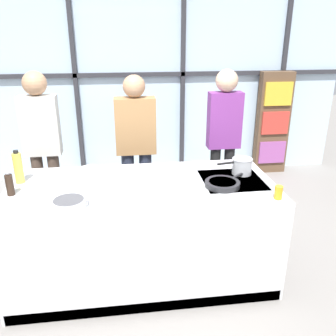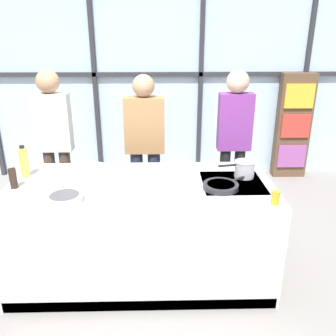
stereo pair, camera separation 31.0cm
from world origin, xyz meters
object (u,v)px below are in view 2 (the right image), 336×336
Objects in this scene: saucepan at (244,169)px; juice_glass_near at (276,198)px; mixing_bowl at (65,198)px; spectator_center_left at (145,142)px; spectator_center_right at (234,135)px; oil_bottle at (24,162)px; pepper_grinder at (13,177)px; spectator_far_left at (54,137)px; frying_pan at (221,186)px; white_plate at (94,167)px.

saucepan reaches higher than juice_glass_near.
mixing_bowl is at bearing -162.61° from saucepan.
spectator_center_left is 1.00m from spectator_center_right.
spectator_center_right is 6.02× the size of oil_bottle.
pepper_grinder is at bearing -92.31° from oil_bottle.
spectator_far_left is 1.00× the size of spectator_center_right.
frying_pan is 1.67× the size of mixing_bowl.
frying_pan is 0.35m from saucepan.
spectator_center_right is 8.44× the size of pepper_grinder.
oil_bottle is 0.25m from pepper_grinder.
white_plate is at bearing 129.75° from spectator_far_left.
mixing_bowl is (-1.48, -0.46, -0.05)m from saucepan.
spectator_center_right is at bearing 22.58° from oil_bottle.
pepper_grinder reaches higher than white_plate.
frying_pan is 2.21× the size of pepper_grinder.
juice_glass_near is at bearing -9.38° from pepper_grinder.
spectator_center_left reaches higher than juice_glass_near.
spectator_center_left is at bearing 120.43° from frying_pan.
white_plate is at bearing 152.11° from juice_glass_near.
spectator_center_left is 0.80m from white_plate.
spectator_center_right is at bearing 74.09° from frying_pan.
white_plate is at bearing 37.95° from pepper_grinder.
white_plate is 0.86× the size of oil_bottle.
pepper_grinder is at bearing 28.15° from spectator_center_right.
saucepan is 3.13× the size of juice_glass_near.
spectator_center_left is 6.21× the size of mixing_bowl.
spectator_center_left is (1.00, -0.00, -0.06)m from spectator_far_left.
spectator_far_left is 8.48× the size of pepper_grinder.
pepper_grinder is 1.95× the size of juice_glass_near.
frying_pan reaches higher than white_plate.
pepper_grinder reaches higher than juice_glass_near.
spectator_center_right reaches higher than oil_bottle.
pepper_grinder is (-1.04, -1.09, 0.03)m from spectator_center_left.
spectator_center_left is 1.34m from oil_bottle.
frying_pan is 1.74m from oil_bottle.
white_plate is at bearing 23.69° from spectator_center_right.
juice_glass_near is (2.03, -1.44, -0.07)m from spectator_far_left.
frying_pan is (1.67, -1.15, -0.10)m from spectator_far_left.
mixing_bowl is 1.33× the size of pepper_grinder.
spectator_far_left reaches higher than mixing_bowl.
oil_bottle reaches higher than frying_pan.
juice_glass_near is at bearing -38.86° from frying_pan.
frying_pan is 1.58× the size of oil_bottle.
pepper_grinder is at bearing -174.40° from saucepan.
spectator_far_left reaches higher than white_plate.
pepper_grinder reaches higher than mixing_bowl.
mixing_bowl is 2.58× the size of juice_glass_near.
spectator_far_left reaches higher than spectator_center_right.
pepper_grinder reaches higher than frying_pan.
mixing_bowl is at bearing 107.89° from spectator_far_left.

